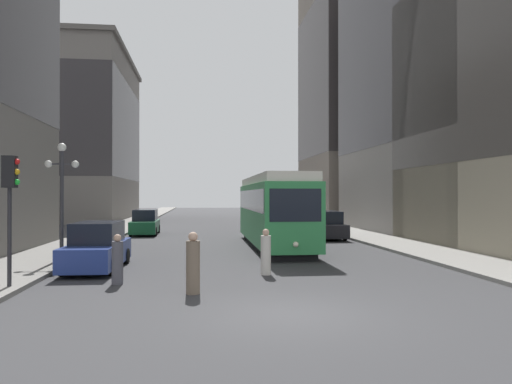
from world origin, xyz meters
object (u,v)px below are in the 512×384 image
Objects in this scene: streetcar at (273,209)px; parked_car_left_near at (97,247)px; parked_car_right_far at (326,226)px; traffic_light_near_left at (10,186)px; lamp_post_left_near at (62,182)px; pedestrian_on_sidewalk at (117,261)px; parked_car_left_mid at (145,223)px; pedestrian_crossing_near at (193,265)px; pedestrian_crossing_far at (266,253)px; transit_bus at (285,205)px.

parked_car_left_near is at bearing -137.79° from streetcar.
traffic_light_near_left reaches higher than parked_car_right_far.
streetcar is at bearing 49.42° from traffic_light_near_left.
lamp_post_left_near reaches higher than traffic_light_near_left.
parked_car_left_near is at bearing -35.03° from pedestrian_on_sidewalk.
parked_car_left_near is 16.57m from parked_car_left_mid.
lamp_post_left_near is at bearing 83.06° from pedestrian_crossing_near.
pedestrian_crossing_far is (6.28, -18.59, -0.08)m from parked_car_left_mid.
pedestrian_on_sidewalk is 0.41× the size of traffic_light_near_left.
streetcar is 2.70× the size of parked_car_left_mid.
lamp_post_left_near is at bearing -122.43° from transit_bus.
streetcar is at bearing 43.06° from parked_car_left_near.
parked_car_left_near is 2.74× the size of pedestrian_crossing_near.
parked_car_left_mid is 0.98× the size of lamp_post_left_near.
traffic_light_near_left is 6.22m from lamp_post_left_near.
pedestrian_on_sidewalk is at bearing 149.57° from pedestrian_crossing_far.
traffic_light_near_left reaches higher than pedestrian_on_sidewalk.
traffic_light_near_left is (-13.51, -29.04, 1.19)m from transit_bus.
pedestrian_crossing_near is 1.12× the size of pedestrian_on_sidewalk.
transit_bus reaches higher than parked_car_left_mid.
parked_car_left_near is 1.02× the size of parked_car_left_mid.
traffic_light_near_left is (-2.98, -0.82, 2.39)m from pedestrian_on_sidewalk.
pedestrian_on_sidewalk is (-10.89, -15.17, -0.10)m from parked_car_right_far.
parked_car_left_mid is at bearing -146.16° from transit_bus.
traffic_light_near_left reaches higher than pedestrian_crossing_far.
parked_car_left_near and parked_car_left_mid have the same top height.
streetcar reaches higher than pedestrian_crossing_far.
parked_car_left_mid is at bearing 85.35° from traffic_light_near_left.
transit_bus reaches higher than parked_car_right_far.
parked_car_right_far is 2.66× the size of pedestrian_crossing_near.
transit_bus is 2.50× the size of parked_car_left_near.
parked_car_left_mid is at bearing 63.93° from pedestrian_crossing_far.
parked_car_right_far is at bearing 34.79° from lamp_post_left_near.
parked_car_left_mid is 3.00× the size of pedestrian_on_sidewalk.
lamp_post_left_near is (-0.22, 6.21, 0.29)m from traffic_light_near_left.
parked_car_left_mid is 19.62m from pedestrian_crossing_far.
parked_car_left_mid is 1.24× the size of traffic_light_near_left.
lamp_post_left_near is (-8.18, 4.12, 2.66)m from pedestrian_crossing_far.
traffic_light_near_left reaches higher than pedestrian_crossing_near.
pedestrian_crossing_near is 3.04m from pedestrian_on_sidewalk.
lamp_post_left_near reaches higher than parked_car_right_far.
transit_bus reaches higher than pedestrian_on_sidewalk.
traffic_light_near_left is at bearing -87.99° from lamp_post_left_near.
parked_car_right_far is at bearing 45.44° from parked_car_left_near.
transit_bus is at bearing -89.04° from parked_car_right_far.
transit_bus is at bearing -76.94° from pedestrian_on_sidewalk.
transit_bus reaches higher than pedestrian_crossing_near.
parked_car_left_near reaches higher than pedestrian_on_sidewalk.
parked_car_left_mid and parked_car_right_far have the same top height.
parked_car_left_mid is (-7.95, 9.43, -1.26)m from streetcar.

